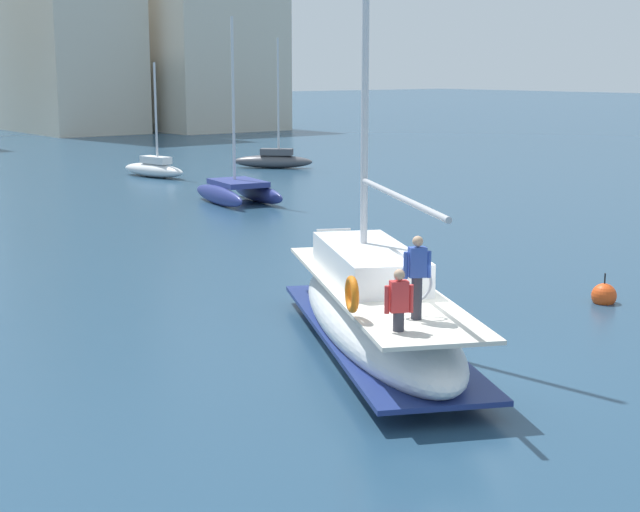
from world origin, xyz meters
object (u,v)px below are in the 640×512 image
Objects in this scene: main_sailboat at (375,310)px; mooring_buoy at (604,296)px; moored_sloop_far at (154,168)px; moored_catamaran at (238,190)px; moored_sloop_near at (273,159)px.

main_sailboat is 12.42× the size of mooring_buoy.
moored_catamaran is at bearing -99.48° from moored_sloop_far.
moored_sloop_near is 0.95× the size of moored_catamaran.
moored_catamaran reaches higher than moored_sloop_near.
moored_sloop_far is (12.17, 33.16, -0.38)m from main_sailboat.
moored_sloop_near is 35.96m from mooring_buoy.
main_sailboat is at bearing -110.15° from moored_sloop_far.
moored_sloop_far reaches higher than mooring_buoy.
main_sailboat is at bearing 176.33° from mooring_buoy.
moored_sloop_far is 6.90× the size of mooring_buoy.
mooring_buoy is (-4.63, -33.65, -0.32)m from moored_sloop_far.
main_sailboat reaches higher than moored_sloop_far.
main_sailboat is at bearing -121.66° from moored_sloop_near.
moored_catamaran is 9.00× the size of mooring_buoy.
moored_sloop_far is at bearing 80.52° from moored_catamaran.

